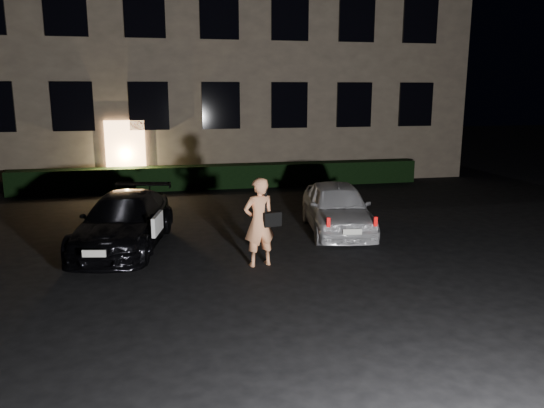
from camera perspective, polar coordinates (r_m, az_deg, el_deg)
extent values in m
plane|color=black|center=(9.85, 2.31, -9.02)|extent=(80.00, 80.00, 0.00)
cube|color=#69594B|center=(24.13, -6.83, 17.86)|extent=(20.00, 8.00, 12.00)
cube|color=#FFB46C|center=(20.01, -15.45, 5.08)|extent=(1.40, 0.10, 2.50)
cube|color=black|center=(20.06, -20.65, 9.78)|extent=(1.40, 0.10, 1.70)
cube|color=black|center=(19.85, -13.10, 10.22)|extent=(1.40, 0.10, 1.70)
cube|color=black|center=(19.98, -5.51, 10.48)|extent=(1.40, 0.10, 1.70)
cube|color=black|center=(20.44, 1.88, 10.57)|extent=(1.40, 0.10, 1.70)
cube|color=black|center=(21.21, 8.83, 10.49)|extent=(1.40, 0.10, 1.70)
cube|color=black|center=(22.27, 15.20, 10.29)|extent=(1.40, 0.10, 1.70)
cube|color=black|center=(20.22, -21.36, 18.86)|extent=(1.40, 0.10, 1.70)
cube|color=black|center=(20.02, -13.56, 19.40)|extent=(1.40, 0.10, 1.70)
cube|color=black|center=(20.15, -5.70, 19.62)|extent=(1.40, 0.10, 1.70)
cube|color=black|center=(20.60, 1.94, 19.50)|extent=(1.40, 0.10, 1.70)
cube|color=black|center=(21.37, 9.12, 19.09)|extent=(1.40, 0.10, 1.70)
cube|color=black|center=(22.42, 15.67, 18.48)|extent=(1.40, 0.10, 1.70)
cube|color=black|center=(19.78, -5.21, 2.98)|extent=(15.00, 0.70, 0.85)
imported|color=black|center=(12.60, -15.61, -1.83)|extent=(2.52, 4.47, 1.22)
cube|color=white|center=(11.62, -12.22, -2.08)|extent=(0.25, 0.87, 0.41)
cube|color=silver|center=(10.60, -18.60, -5.07)|extent=(0.45, 0.13, 0.14)
imported|color=silver|center=(13.60, 7.02, -0.35)|extent=(2.02, 3.91, 1.27)
cube|color=red|center=(11.79, 6.10, -1.98)|extent=(0.08, 0.06, 0.21)
cube|color=red|center=(12.01, 11.09, -1.87)|extent=(0.08, 0.06, 0.21)
cube|color=silver|center=(11.90, 8.64, -2.97)|extent=(0.43, 0.10, 0.13)
imported|color=#FFA26B|center=(10.81, -1.40, -1.96)|extent=(0.75, 0.58, 1.85)
cube|color=black|center=(10.77, -0.02, -1.63)|extent=(0.40, 0.25, 0.29)
cube|color=black|center=(10.67, -0.72, 0.53)|extent=(0.05, 0.07, 0.57)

